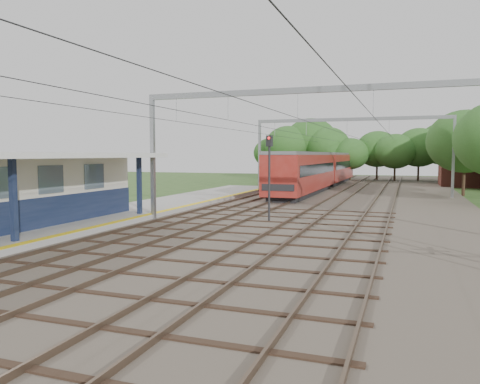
% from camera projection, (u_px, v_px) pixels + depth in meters
% --- Properties ---
extents(ground, '(160.00, 160.00, 0.00)m').
position_uv_depth(ground, '(10.00, 319.00, 10.55)').
color(ground, '#2D4C1E').
rests_on(ground, ground).
extents(ballast_bed, '(18.00, 90.00, 0.10)m').
position_uv_depth(ballast_bed, '(348.00, 200.00, 37.36)').
color(ballast_bed, '#473D33').
rests_on(ballast_bed, ground).
extents(platform, '(5.00, 52.00, 0.35)m').
position_uv_depth(platform, '(105.00, 218.00, 26.19)').
color(platform, gray).
rests_on(platform, ground).
extents(yellow_stripe, '(0.45, 52.00, 0.01)m').
position_uv_depth(yellow_stripe, '(140.00, 216.00, 25.42)').
color(yellow_stripe, yellow).
rests_on(yellow_stripe, platform).
extents(rail_tracks, '(11.80, 88.00, 0.15)m').
position_uv_depth(rail_tracks, '(317.00, 198.00, 38.19)').
color(rail_tracks, brown).
rests_on(rail_tracks, ballast_bed).
extents(catenary_system, '(17.22, 88.00, 7.00)m').
position_uv_depth(catenary_system, '(333.00, 129.00, 32.70)').
color(catenary_system, gray).
rests_on(catenary_system, ground).
extents(tree_band, '(31.72, 30.88, 8.82)m').
position_uv_depth(tree_band, '(372.00, 146.00, 62.48)').
color(tree_band, '#382619').
rests_on(tree_band, ground).
extents(house_far, '(8.00, 6.12, 8.66)m').
position_uv_depth(house_far, '(478.00, 159.00, 53.72)').
color(house_far, brown).
rests_on(house_far, ground).
extents(train, '(2.93, 36.51, 3.85)m').
position_uv_depth(train, '(321.00, 169.00, 51.24)').
color(train, black).
rests_on(train, ballast_bed).
extents(signal_post, '(0.37, 0.32, 4.73)m').
position_uv_depth(signal_post, '(269.00, 166.00, 25.23)').
color(signal_post, black).
rests_on(signal_post, ground).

